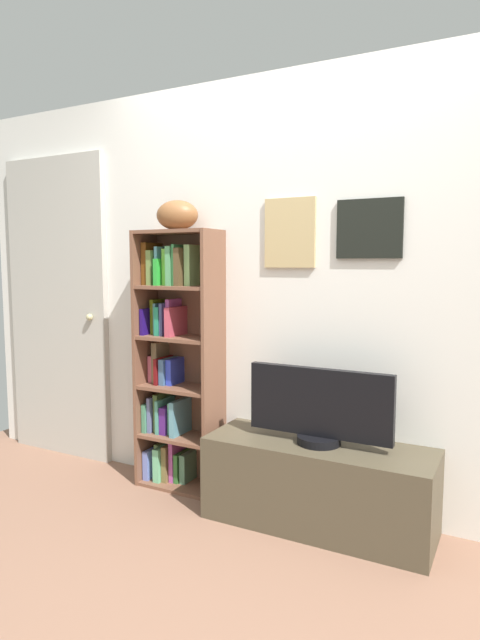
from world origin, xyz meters
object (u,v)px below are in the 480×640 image
at_px(tv_stand, 318,485).
at_px(television, 319,407).
at_px(door, 58,309).
at_px(bookshelf, 175,361).
at_px(football, 177,215).

height_order(tv_stand, television, television).
distance_m(tv_stand, door, 2.13).
bearing_deg(tv_stand, door, 174.64).
bearing_deg(door, television, -5.33).
relative_size(bookshelf, tv_stand, 1.33).
relative_size(bookshelf, football, 6.26).
xyz_separation_m(bookshelf, tv_stand, (0.94, -0.11, -0.54)).
height_order(football, television, football).
bearing_deg(door, bookshelf, -4.02).
distance_m(television, door, 2.01).
relative_size(bookshelf, television, 2.06).
distance_m(football, television, 1.33).
distance_m(tv_stand, television, 0.40).
bearing_deg(tv_stand, football, 174.58).
relative_size(television, door, 0.36).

